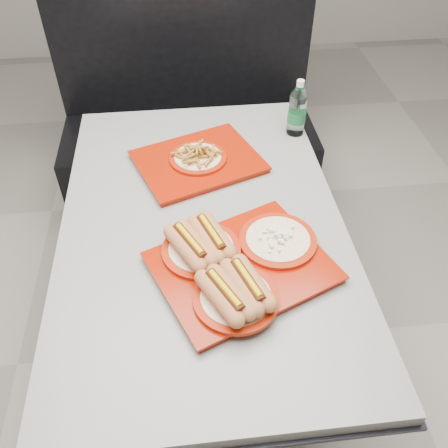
{
  "coord_description": "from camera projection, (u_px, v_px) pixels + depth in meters",
  "views": [
    {
      "loc": [
        -0.05,
        -1.11,
        1.8
      ],
      "look_at": [
        0.06,
        -0.11,
        0.83
      ],
      "focal_mm": 38.0,
      "sensor_mm": 36.0,
      "label": 1
    }
  ],
  "objects": [
    {
      "name": "ground",
      "position": [
        208.0,
        346.0,
        2.04
      ],
      "size": [
        6.0,
        6.0,
        0.0
      ],
      "primitive_type": "plane",
      "color": "#9C978B",
      "rests_on": "ground"
    },
    {
      "name": "diner_table",
      "position": [
        204.0,
        254.0,
        1.64
      ],
      "size": [
        0.92,
        1.42,
        0.75
      ],
      "color": "black",
      "rests_on": "ground"
    },
    {
      "name": "booth_bench",
      "position": [
        189.0,
        128.0,
        2.55
      ],
      "size": [
        1.3,
        0.57,
        1.35
      ],
      "color": "black",
      "rests_on": "ground"
    },
    {
      "name": "tray_near",
      "position": [
        235.0,
        264.0,
        1.34
      ],
      "size": [
        0.58,
        0.53,
        0.1
      ],
      "rotation": [
        0.0,
        0.0,
        0.4
      ],
      "color": "#921604",
      "rests_on": "diner_table"
    },
    {
      "name": "tray_far",
      "position": [
        198.0,
        159.0,
        1.72
      ],
      "size": [
        0.52,
        0.46,
        0.08
      ],
      "rotation": [
        0.0,
        0.0,
        0.36
      ],
      "color": "#921604",
      "rests_on": "diner_table"
    },
    {
      "name": "water_bottle",
      "position": [
        297.0,
        111.0,
        1.82
      ],
      "size": [
        0.07,
        0.07,
        0.22
      ],
      "rotation": [
        0.0,
        0.0,
        0.14
      ],
      "color": "silver",
      "rests_on": "diner_table"
    }
  ]
}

